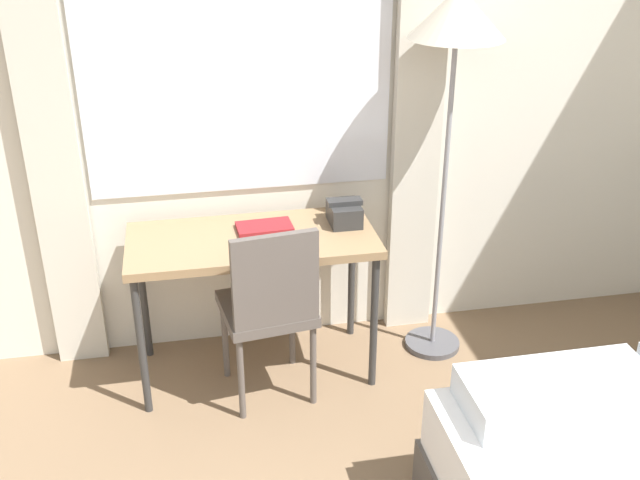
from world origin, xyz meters
TOP-DOWN VIEW (x-y plane):
  - wall_back_with_window at (-0.03, 3.14)m, footprint 5.22×0.13m
  - desk at (-0.27, 2.79)m, footprint 1.15×0.54m
  - desk_chair at (-0.23, 2.55)m, footprint 0.45×0.45m
  - standing_lamp at (0.66, 2.82)m, footprint 0.43×0.43m
  - telephone at (0.18, 2.86)m, footprint 0.17×0.19m
  - book at (-0.21, 2.85)m, footprint 0.27×0.17m

SIDE VIEW (x-z plane):
  - desk_chair at x=-0.23m, z-range 0.07..0.97m
  - desk at x=-0.27m, z-range 0.30..1.04m
  - book at x=-0.21m, z-range 0.74..0.76m
  - telephone at x=0.18m, z-range 0.73..0.86m
  - wall_back_with_window at x=-0.03m, z-range 0.00..2.70m
  - standing_lamp at x=0.66m, z-range 0.69..2.51m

